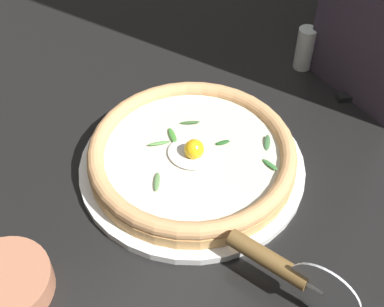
# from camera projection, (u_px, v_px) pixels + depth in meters

# --- Properties ---
(ground_plane) EXTENTS (2.40, 2.40, 0.03)m
(ground_plane) POSITION_uv_depth(u_px,v_px,m) (187.00, 185.00, 0.76)
(ground_plane) COLOR black
(ground_plane) RESTS_ON ground
(pizza_plate) EXTENTS (0.33, 0.33, 0.01)m
(pizza_plate) POSITION_uv_depth(u_px,v_px,m) (192.00, 166.00, 0.76)
(pizza_plate) COLOR white
(pizza_plate) RESTS_ON ground
(pizza) EXTENTS (0.30, 0.30, 0.05)m
(pizza) POSITION_uv_depth(u_px,v_px,m) (192.00, 154.00, 0.74)
(pizza) COLOR #E3A964
(pizza) RESTS_ON pizza_plate
(side_bowl) EXTENTS (0.11, 0.11, 0.03)m
(side_bowl) POSITION_uv_depth(u_px,v_px,m) (5.00, 284.00, 0.62)
(side_bowl) COLOR #B57152
(side_bowl) RESTS_ON ground
(pizza_cutter) EXTENTS (0.17, 0.03, 0.09)m
(pizza_cutter) POSITION_uv_depth(u_px,v_px,m) (285.00, 270.00, 0.60)
(pizza_cutter) COLOR silver
(pizza_cutter) RESTS_ON ground
(pepper_shaker) EXTENTS (0.03, 0.03, 0.08)m
(pepper_shaker) POSITION_uv_depth(u_px,v_px,m) (305.00, 48.00, 0.91)
(pepper_shaker) COLOR silver
(pepper_shaker) RESTS_ON ground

